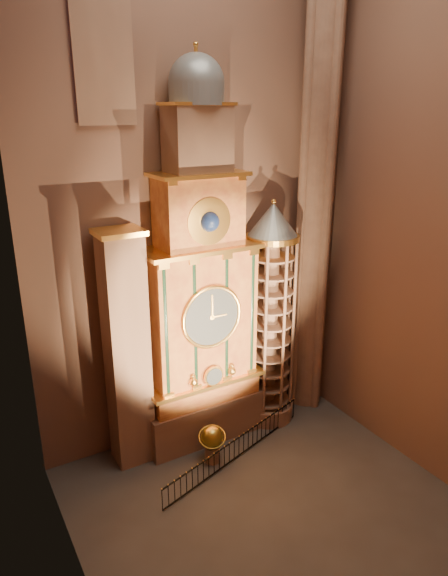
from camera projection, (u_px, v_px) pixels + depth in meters
floor at (262, 499)px, 20.14m from camera, size 14.00×14.00×0.00m
wall_back at (187, 197)px, 21.39m from camera, size 22.00×0.00×22.00m
wall_left at (46, 252)px, 13.18m from camera, size 0.00×22.00×22.00m
wall_right at (419, 204)px, 19.82m from camera, size 0.00×22.00×22.00m
astronomical_clock at (200, 301)px, 21.98m from camera, size 5.60×2.41×16.70m
portrait_tower at (127, 351)px, 20.89m from camera, size 1.80×1.60×10.20m
stair_turret at (270, 318)px, 23.89m from camera, size 2.50×2.50×10.80m
gothic_pier at (317, 189)px, 23.47m from camera, size 2.04×2.04×22.00m
stained_glass_window at (103, 48)px, 17.98m from camera, size 2.20×0.14×5.20m
celestial_globe at (212, 441)px, 21.96m from camera, size 1.53×1.50×1.72m
iron_railing at (237, 448)px, 22.26m from camera, size 8.15×2.59×1.00m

